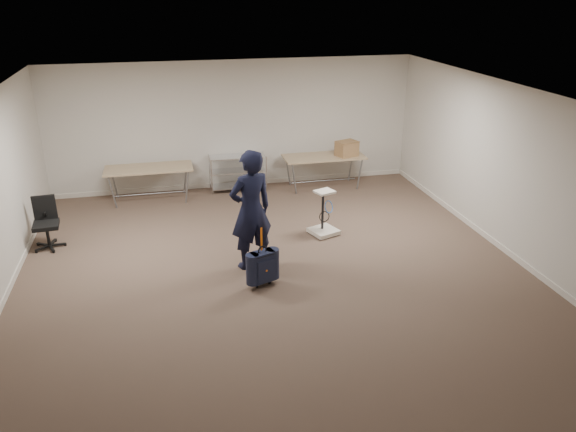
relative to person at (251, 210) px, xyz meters
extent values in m
plane|color=#4D3A2E|center=(0.31, -0.51, -0.98)|extent=(9.00, 9.00, 0.00)
plane|color=beige|center=(0.31, 3.99, 0.42)|extent=(8.00, 0.00, 8.00)
plane|color=beige|center=(0.31, -5.01, 0.42)|extent=(8.00, 0.00, 8.00)
plane|color=beige|center=(4.31, -0.51, 0.42)|extent=(0.00, 9.00, 9.00)
plane|color=white|center=(0.31, -0.51, 1.82)|extent=(8.00, 8.00, 0.00)
cube|color=silver|center=(0.31, 3.98, -0.93)|extent=(8.00, 0.02, 0.10)
cube|color=silver|center=(-3.68, -0.51, -0.93)|extent=(0.02, 9.00, 0.10)
cube|color=silver|center=(4.30, -0.51, -0.93)|extent=(0.02, 9.00, 0.10)
cube|color=tan|center=(-1.59, 3.44, -0.27)|extent=(1.80, 0.75, 0.03)
cylinder|color=gray|center=(-1.59, 3.44, -0.83)|extent=(1.50, 0.02, 0.02)
cylinder|color=gray|center=(-2.34, 3.14, -0.63)|extent=(0.13, 0.04, 0.69)
cylinder|color=gray|center=(-0.84, 3.14, -0.63)|extent=(0.13, 0.04, 0.69)
cylinder|color=gray|center=(-2.34, 3.74, -0.63)|extent=(0.13, 0.04, 0.69)
cylinder|color=gray|center=(-0.84, 3.74, -0.63)|extent=(0.13, 0.04, 0.69)
cube|color=tan|center=(2.21, 3.44, -0.27)|extent=(1.80, 0.75, 0.03)
cylinder|color=gray|center=(2.21, 3.44, -0.83)|extent=(1.50, 0.02, 0.02)
cylinder|color=gray|center=(1.46, 3.14, -0.63)|extent=(0.13, 0.04, 0.69)
cylinder|color=gray|center=(2.96, 3.14, -0.63)|extent=(0.13, 0.04, 0.69)
cylinder|color=gray|center=(1.46, 3.74, -0.63)|extent=(0.13, 0.04, 0.69)
cylinder|color=gray|center=(2.96, 3.74, -0.63)|extent=(0.13, 0.04, 0.69)
cylinder|color=silver|center=(-0.29, 3.46, -0.58)|extent=(0.02, 0.02, 0.80)
cylinder|color=silver|center=(0.91, 3.46, -0.58)|extent=(0.02, 0.02, 0.80)
cylinder|color=silver|center=(-0.29, 3.91, -0.58)|extent=(0.02, 0.02, 0.80)
cylinder|color=silver|center=(0.91, 3.91, -0.58)|extent=(0.02, 0.02, 0.80)
cube|color=silver|center=(0.31, 3.69, -0.88)|extent=(1.20, 0.45, 0.02)
cube|color=silver|center=(0.31, 3.69, -0.53)|extent=(1.20, 0.45, 0.02)
cube|color=silver|center=(0.31, 3.69, -0.20)|extent=(1.20, 0.45, 0.01)
imported|color=black|center=(0.00, 0.00, 0.00)|extent=(0.82, 0.66, 1.96)
cube|color=black|center=(0.05, -0.69, -0.65)|extent=(0.40, 0.31, 0.48)
cube|color=black|center=(0.04, -0.67, -0.90)|extent=(0.35, 0.24, 0.03)
cylinder|color=black|center=(-0.05, -0.73, -0.95)|extent=(0.04, 0.07, 0.06)
cylinder|color=black|center=(0.15, -0.65, -0.95)|extent=(0.04, 0.07, 0.06)
torus|color=black|center=(0.05, -0.69, -0.38)|extent=(0.15, 0.07, 0.15)
cube|color=orange|center=(0.04, -0.67, -0.20)|extent=(0.03, 0.02, 0.37)
cylinder|color=black|center=(-3.34, 1.46, -0.94)|extent=(0.55, 0.55, 0.08)
cylinder|color=black|center=(-3.34, 1.46, -0.75)|extent=(0.05, 0.05, 0.36)
cube|color=black|center=(-3.34, 1.46, -0.55)|extent=(0.45, 0.45, 0.07)
cube|color=black|center=(-3.35, 1.66, -0.30)|extent=(0.38, 0.08, 0.44)
cube|color=white|center=(1.49, 0.95, -0.92)|extent=(0.59, 0.59, 0.07)
cylinder|color=black|center=(1.31, 0.77, -0.96)|extent=(0.06, 0.06, 0.04)
cylinder|color=black|center=(1.49, 1.00, -0.52)|extent=(0.05, 0.05, 0.73)
cube|color=white|center=(1.49, 0.95, -0.15)|extent=(0.40, 0.37, 0.04)
torus|color=blue|center=(1.54, 0.88, -0.43)|extent=(0.25, 0.17, 0.23)
cube|color=olive|center=(2.70, 3.34, -0.08)|extent=(0.53, 0.46, 0.33)
camera|label=1|loc=(-1.26, -8.09, 3.28)|focal=35.00mm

